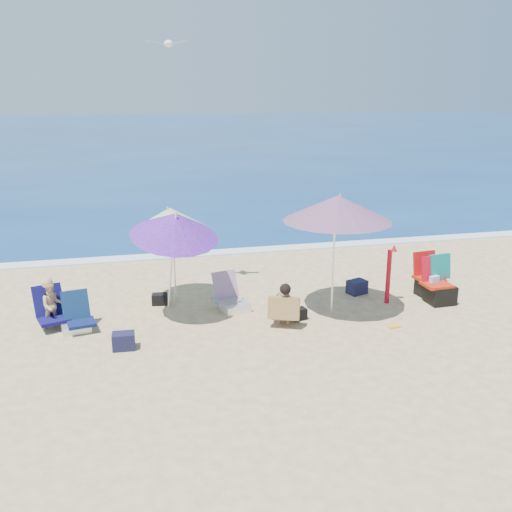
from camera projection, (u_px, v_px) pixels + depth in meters
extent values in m
plane|color=#D8BC84|center=(287.00, 332.00, 9.84)|extent=(120.00, 120.00, 0.00)
cube|color=navy|center=(146.00, 135.00, 51.85)|extent=(120.00, 80.00, 0.12)
cube|color=white|center=(230.00, 252.00, 14.59)|extent=(120.00, 0.50, 0.04)
cylinder|color=white|center=(333.00, 259.00, 10.44)|extent=(0.05, 0.05, 2.06)
cone|color=red|center=(337.00, 208.00, 10.17)|extent=(2.47, 2.47, 0.46)
cylinder|color=silver|center=(340.00, 197.00, 10.11)|extent=(0.04, 0.04, 0.12)
cylinder|color=white|center=(174.00, 259.00, 11.04)|extent=(0.04, 0.04, 1.74)
cone|color=#55A719|center=(170.00, 219.00, 10.77)|extent=(1.56, 1.56, 0.41)
cylinder|color=silver|center=(168.00, 209.00, 10.67)|extent=(0.03, 0.03, 0.11)
cylinder|color=white|center=(171.00, 266.00, 10.47)|extent=(0.17, 0.46, 1.75)
cone|color=#AD189F|center=(175.00, 225.00, 9.96)|extent=(1.96, 2.00, 0.81)
cylinder|color=white|center=(176.00, 215.00, 9.78)|extent=(0.05, 0.06, 0.12)
cylinder|color=#B70D1F|center=(388.00, 277.00, 11.05)|extent=(0.10, 0.10, 1.07)
cone|color=#AF0C1E|center=(394.00, 248.00, 10.88)|extent=(0.14, 0.14, 0.13)
cube|color=#0C1646|center=(81.00, 323.00, 9.82)|extent=(0.52, 0.48, 0.05)
cube|color=#0C2243|center=(75.00, 305.00, 9.97)|extent=(0.50, 0.34, 0.48)
cube|color=silver|center=(76.00, 327.00, 9.88)|extent=(0.54, 0.50, 0.15)
cube|color=#E17C4F|center=(227.00, 300.00, 10.86)|extent=(0.56, 0.51, 0.06)
cube|color=#EF6054|center=(225.00, 285.00, 10.94)|extent=(0.52, 0.38, 0.50)
cube|color=white|center=(235.00, 307.00, 10.77)|extent=(0.58, 0.54, 0.15)
cube|color=red|center=(437.00, 285.00, 11.06)|extent=(0.52, 0.47, 0.05)
cube|color=#AE0C1B|center=(434.00, 269.00, 11.19)|extent=(0.51, 0.16, 0.51)
cube|color=black|center=(440.00, 294.00, 11.12)|extent=(0.51, 0.45, 0.36)
cube|color=#A41F0B|center=(429.00, 278.00, 11.47)|extent=(0.54, 0.50, 0.05)
cube|color=red|center=(424.00, 263.00, 11.59)|extent=(0.51, 0.19, 0.50)
cube|color=black|center=(430.00, 287.00, 11.53)|extent=(0.52, 0.48, 0.35)
cube|color=#097B77|center=(440.00, 267.00, 11.23)|extent=(0.46, 0.20, 0.50)
cube|color=#96C8F0|center=(434.00, 283.00, 11.13)|extent=(0.21, 0.14, 0.27)
imported|color=tan|center=(284.00, 302.00, 10.11)|extent=(0.34, 0.29, 0.79)
cube|color=#2D0F6C|center=(284.00, 315.00, 10.17)|extent=(0.56, 0.53, 0.05)
cube|color=#4A0E67|center=(284.00, 308.00, 9.92)|extent=(0.58, 0.39, 0.40)
sphere|color=black|center=(285.00, 289.00, 9.86)|extent=(0.19, 0.19, 0.19)
imported|color=tan|center=(53.00, 305.00, 9.93)|extent=(0.47, 0.41, 0.82)
cube|color=#0E0C48|center=(54.00, 319.00, 9.93)|extent=(0.60, 0.56, 0.06)
cube|color=#0B0B41|center=(48.00, 300.00, 10.08)|extent=(0.56, 0.42, 0.53)
sphere|color=tan|center=(47.00, 282.00, 9.86)|extent=(0.20, 0.20, 0.20)
cube|color=#171733|center=(124.00, 341.00, 9.18)|extent=(0.36, 0.27, 0.27)
cube|color=black|center=(160.00, 299.00, 11.09)|extent=(0.32, 0.25, 0.21)
cube|color=#1B1D3C|center=(357.00, 287.00, 11.67)|extent=(0.44, 0.38, 0.28)
cube|color=black|center=(298.00, 314.00, 10.36)|extent=(0.31, 0.24, 0.21)
cube|color=#FFA91A|center=(394.00, 327.00, 10.04)|extent=(0.23, 0.13, 0.03)
ellipsoid|color=white|center=(169.00, 44.00, 10.34)|extent=(0.26, 0.38, 0.13)
cube|color=gray|center=(156.00, 43.00, 10.35)|extent=(0.35, 0.18, 0.07)
cube|color=#999AA1|center=(178.00, 43.00, 10.34)|extent=(0.35, 0.18, 0.07)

